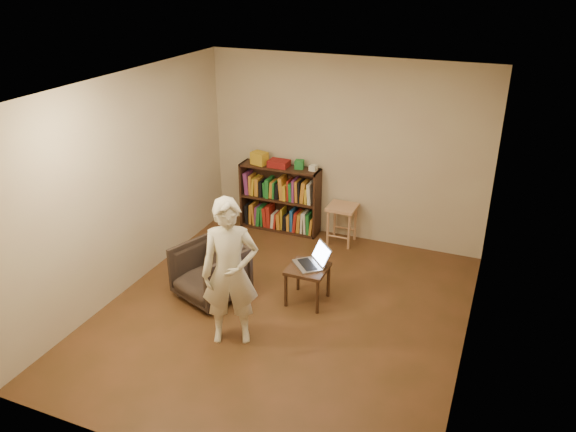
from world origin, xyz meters
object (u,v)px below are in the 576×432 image
at_px(stool, 342,213).
at_px(side_table, 308,273).
at_px(laptop, 313,261).
at_px(person, 230,273).
at_px(armchair, 210,272).
at_px(bookshelf, 280,202).

distance_m(stool, side_table, 1.63).
relative_size(side_table, laptop, 0.91).
bearing_deg(laptop, stool, 141.78).
xyz_separation_m(stool, side_table, (0.09, -1.63, -0.08)).
distance_m(laptop, person, 1.21).
bearing_deg(armchair, bookshelf, 109.80).
height_order(side_table, laptop, laptop).
distance_m(armchair, laptop, 1.23).
bearing_deg(bookshelf, armchair, -90.72).
distance_m(stool, armchair, 2.23).
xyz_separation_m(bookshelf, stool, (0.99, -0.09, 0.02)).
height_order(side_table, person, person).
relative_size(bookshelf, armchair, 1.63).
bearing_deg(laptop, bookshelf, 171.30).
height_order(armchair, person, person).
bearing_deg(bookshelf, person, -77.50).
bearing_deg(side_table, laptop, 65.02).
relative_size(laptop, person, 0.31).
bearing_deg(person, side_table, 38.56).
distance_m(stool, person, 2.66).
relative_size(bookshelf, stool, 2.10).
bearing_deg(stool, side_table, -86.79).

